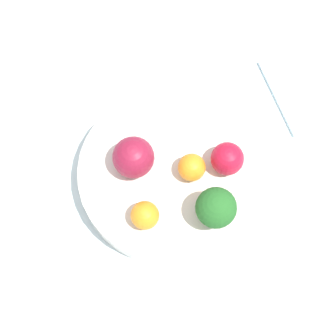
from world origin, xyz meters
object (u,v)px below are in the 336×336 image
bowl (168,175)px  apple_green (227,159)px  orange_back (192,167)px  orange_front (145,215)px  apple_red (133,157)px  broccoli (216,208)px  napkin (319,84)px

bowl → apple_green: bearing=-94.6°
apple_green → orange_back: apple_green is taller
orange_front → orange_back: size_ratio=1.00×
apple_red → orange_back: bearing=-109.1°
bowl → orange_front: orange_front is taller
orange_back → bowl: bearing=75.0°
broccoli → apple_red: size_ratio=1.15×
broccoli → orange_back: size_ratio=1.72×
bowl → broccoli: 0.10m
bowl → orange_front: (-0.06, 0.04, 0.04)m
apple_red → orange_back: 0.08m
apple_green → orange_back: bearing=92.1°
bowl → napkin: 0.27m
bowl → apple_green: 0.09m
broccoli → apple_green: 0.07m
apple_green → apple_red: bearing=79.0°
orange_front → orange_back: (0.05, -0.07, -0.00)m
broccoli → orange_front: 0.09m
broccoli → orange_front: (0.01, 0.09, -0.02)m
bowl → napkin: bowl is taller
apple_red → orange_front: 0.08m
broccoli → orange_front: bearing=82.1°
apple_green → orange_back: 0.05m
bowl → apple_red: size_ratio=4.40×
bowl → orange_back: size_ratio=6.61×
bowl → broccoli: bearing=-147.0°
broccoli → apple_green: broccoli is taller
apple_green → orange_front: apple_green is taller
broccoli → apple_red: broccoli is taller
bowl → apple_green: (-0.01, -0.08, 0.04)m
apple_green → orange_front: bearing=114.1°
orange_back → broccoli: bearing=-165.3°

